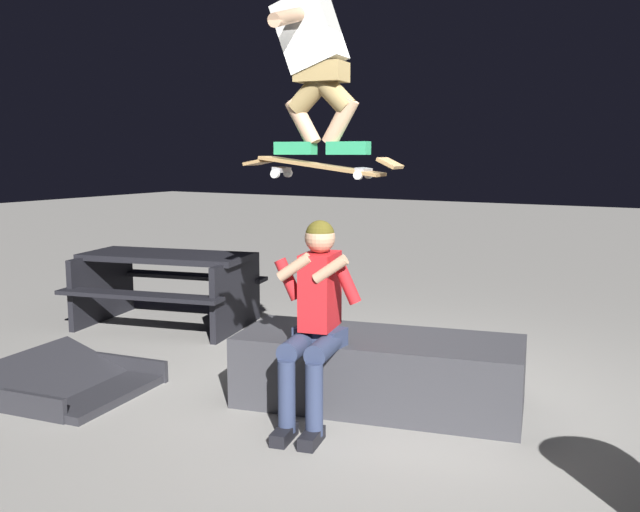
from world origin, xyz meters
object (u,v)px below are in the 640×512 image
at_px(skateboard, 321,166).
at_px(person_sitting_on_ledge, 315,313).
at_px(skater_airborne, 313,53).
at_px(kicker_ramp, 71,386).
at_px(ledge_box_main, 378,371).
at_px(picnic_table_back, 167,278).

bearing_deg(skateboard, person_sitting_on_ledge, 12.12).
height_order(skater_airborne, kicker_ramp, skater_airborne).
height_order(skateboard, skater_airborne, skater_airborne).
height_order(ledge_box_main, person_sitting_on_ledge, person_sitting_on_ledge).
height_order(skater_airborne, picnic_table_back, skater_airborne).
xyz_separation_m(skater_airborne, picnic_table_back, (2.64, -1.50, -1.87)).
distance_m(skateboard, skater_airborne, 0.69).
bearing_deg(skateboard, ledge_box_main, -110.19).
height_order(person_sitting_on_ledge, skateboard, skateboard).
bearing_deg(person_sitting_on_ledge, ledge_box_main, -114.09).
relative_size(ledge_box_main, skater_airborne, 1.76).
bearing_deg(person_sitting_on_ledge, skater_airborne, -12.87).
xyz_separation_m(kicker_ramp, picnic_table_back, (0.81, -1.93, 0.44)).
height_order(ledge_box_main, skateboard, skateboard).
distance_m(person_sitting_on_ledge, kicker_ramp, 2.01).
bearing_deg(picnic_table_back, skater_airborne, 150.45).
bearing_deg(person_sitting_on_ledge, picnic_table_back, -29.48).
bearing_deg(picnic_table_back, skateboard, 151.07).
xyz_separation_m(person_sitting_on_ledge, kicker_ramp, (1.84, 0.43, -0.69)).
relative_size(ledge_box_main, picnic_table_back, 1.00).
distance_m(person_sitting_on_ledge, skater_airborne, 1.63).
relative_size(skateboard, skater_airborne, 0.92).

